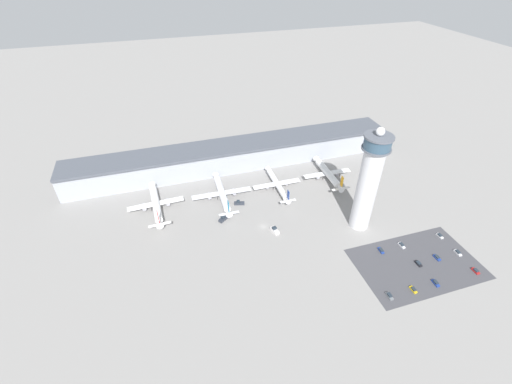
% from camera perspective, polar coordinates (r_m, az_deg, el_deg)
% --- Properties ---
extents(ground_plane, '(1000.00, 1000.00, 0.00)m').
position_cam_1_polar(ground_plane, '(203.02, 1.24, -5.81)').
color(ground_plane, gray).
extents(terminal_building, '(235.70, 25.00, 18.49)m').
position_cam_1_polar(terminal_building, '(252.02, -3.70, 6.12)').
color(terminal_building, '#A3A8B2').
rests_on(terminal_building, ground).
extents(control_tower, '(15.03, 15.03, 63.30)m').
position_cam_1_polar(control_tower, '(194.53, 18.25, 1.75)').
color(control_tower, silver).
rests_on(control_tower, ground).
extents(parking_lot_surface, '(64.00, 40.00, 0.01)m').
position_cam_1_polar(parking_lot_surface, '(201.47, 25.22, -10.74)').
color(parking_lot_surface, '#424247').
rests_on(parking_lot_surface, ground).
extents(airplane_gate_alpha, '(34.66, 43.65, 14.50)m').
position_cam_1_polar(airplane_gate_alpha, '(220.91, -16.35, -1.90)').
color(airplane_gate_alpha, white).
rests_on(airplane_gate_alpha, ground).
extents(airplane_gate_bravo, '(38.80, 44.93, 14.03)m').
position_cam_1_polar(airplane_gate_bravo, '(221.69, -5.69, -0.21)').
color(airplane_gate_bravo, silver).
rests_on(airplane_gate_bravo, ground).
extents(airplane_gate_charlie, '(33.06, 41.43, 12.26)m').
position_cam_1_polar(airplane_gate_charlie, '(230.14, 3.55, 1.35)').
color(airplane_gate_charlie, white).
rests_on(airplane_gate_charlie, ground).
extents(airplane_gate_delta, '(34.52, 41.50, 14.54)m').
position_cam_1_polar(airplane_gate_delta, '(244.79, 11.88, 3.08)').
color(airplane_gate_delta, white).
rests_on(airplane_gate_delta, ground).
extents(service_truck_catering, '(7.76, 6.62, 3.08)m').
position_cam_1_polar(service_truck_catering, '(208.06, -5.37, -4.35)').
color(service_truck_catering, black).
rests_on(service_truck_catering, ground).
extents(service_truck_fuel, '(6.88, 3.94, 2.92)m').
position_cam_1_polar(service_truck_fuel, '(218.81, -2.83, -1.84)').
color(service_truck_fuel, black).
rests_on(service_truck_fuel, ground).
extents(service_truck_baggage, '(3.95, 6.75, 2.89)m').
position_cam_1_polar(service_truck_baggage, '(199.63, 3.14, -6.37)').
color(service_truck_baggage, black).
rests_on(service_truck_baggage, ground).
extents(car_black_suv, '(1.96, 4.54, 1.57)m').
position_cam_1_polar(car_black_suv, '(195.33, 27.75, -13.27)').
color(car_black_suv, black).
rests_on(car_black_suv, ground).
extents(car_yellow_taxi, '(1.99, 4.38, 1.44)m').
position_cam_1_polar(car_yellow_taxi, '(208.62, 27.93, -9.63)').
color(car_yellow_taxi, black).
rests_on(car_yellow_taxi, ground).
extents(car_grey_coupe, '(1.94, 4.51, 1.57)m').
position_cam_1_polar(car_grey_coupe, '(180.98, 21.35, -15.82)').
color(car_grey_coupe, black).
rests_on(car_grey_coupe, ground).
extents(car_red_hatchback, '(1.81, 4.23, 1.46)m').
position_cam_1_polar(car_red_hatchback, '(187.84, 24.74, -14.56)').
color(car_red_hatchback, black).
rests_on(car_red_hatchback, ground).
extents(car_white_wagon, '(1.95, 4.41, 1.39)m').
position_cam_1_polar(car_white_wagon, '(222.93, 28.29, -6.44)').
color(car_white_wagon, black).
rests_on(car_white_wagon, ground).
extents(car_maroon_suv, '(1.99, 4.27, 1.39)m').
position_cam_1_polar(car_maroon_suv, '(201.06, 25.44, -10.71)').
color(car_maroon_suv, black).
rests_on(car_maroon_suv, ground).
extents(car_silver_sedan, '(1.90, 4.66, 1.51)m').
position_cam_1_polar(car_silver_sedan, '(207.58, 23.10, -8.15)').
color(car_silver_sedan, black).
rests_on(car_silver_sedan, ground).
extents(car_green_van, '(1.88, 4.17, 1.46)m').
position_cam_1_polar(car_green_van, '(211.29, 32.76, -11.00)').
color(car_green_van, black).
rests_on(car_green_van, ground).
extents(car_blue_compact, '(1.96, 4.72, 1.49)m').
position_cam_1_polar(car_blue_compact, '(216.87, 30.59, -8.69)').
color(car_blue_compact, black).
rests_on(car_blue_compact, ground).
extents(car_navy_sedan, '(1.95, 4.62, 1.43)m').
position_cam_1_polar(car_navy_sedan, '(200.48, 20.10, -9.13)').
color(car_navy_sedan, black).
rests_on(car_navy_sedan, ground).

